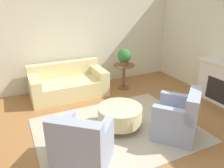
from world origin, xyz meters
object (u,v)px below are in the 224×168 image
object	(u,v)px
couch	(68,84)
armchair_left	(82,146)
armchair_right	(178,119)
ottoman_table	(120,115)
side_table	(124,72)
potted_plant_on_side_table	(124,56)

from	to	relation	value
couch	armchair_left	bearing A→B (deg)	-100.87
armchair_left	armchair_right	xyz separation A→B (m)	(1.85, -0.00, 0.00)
armchair_right	ottoman_table	size ratio (longest dim) A/B	1.25
ottoman_table	side_table	world-z (taller)	side_table
couch	ottoman_table	world-z (taller)	couch
armchair_right	side_table	world-z (taller)	armchair_right
armchair_right	side_table	xyz separation A→B (m)	(0.20, 2.47, 0.12)
armchair_right	potted_plant_on_side_table	distance (m)	2.55
couch	armchair_right	bearing A→B (deg)	-63.69
potted_plant_on_side_table	couch	bearing A→B (deg)	171.55
armchair_right	ottoman_table	bearing A→B (deg)	140.07
couch	armchair_left	size ratio (longest dim) A/B	1.79
armchair_right	potted_plant_on_side_table	size ratio (longest dim) A/B	2.43
ottoman_table	side_table	size ratio (longest dim) A/B	1.24
potted_plant_on_side_table	armchair_left	bearing A→B (deg)	-129.78
couch	armchair_left	world-z (taller)	armchair_left
couch	ottoman_table	bearing A→B (deg)	-76.13
armchair_left	side_table	size ratio (longest dim) A/B	1.54
potted_plant_on_side_table	side_table	bearing A→B (deg)	0.00
couch	side_table	xyz separation A→B (m)	(1.54, -0.23, 0.18)
ottoman_table	potted_plant_on_side_table	distance (m)	2.15
armchair_right	ottoman_table	xyz separation A→B (m)	(-0.84, 0.71, -0.07)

